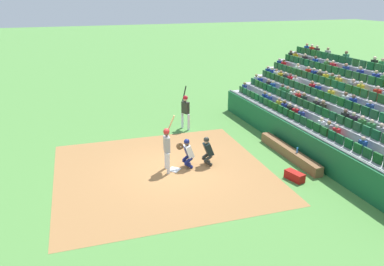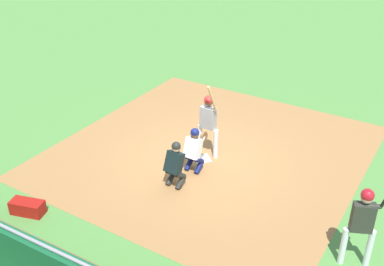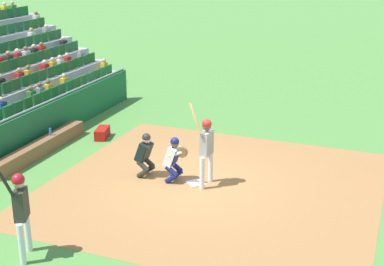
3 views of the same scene
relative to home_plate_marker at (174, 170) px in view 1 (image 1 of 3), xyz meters
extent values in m
plane|color=#4E873D|center=(0.00, 0.00, -0.02)|extent=(160.00, 160.00, 0.00)
cube|color=#9D6D3F|center=(0.00, 0.50, -0.01)|extent=(8.65, 8.88, 0.01)
cube|color=white|center=(0.00, 0.00, 0.00)|extent=(0.62, 0.62, 0.02)
cylinder|color=silver|center=(-0.25, 0.32, 0.43)|extent=(0.14, 0.14, 0.89)
cylinder|color=silver|center=(0.29, 0.26, 0.43)|extent=(0.14, 0.14, 0.89)
cube|color=gray|center=(0.02, 0.29, 1.19)|extent=(0.46, 0.27, 0.63)
sphere|color=brown|center=(0.02, 0.29, 1.67)|extent=(0.23, 0.23, 0.23)
sphere|color=#B42321|center=(0.02, 0.29, 1.73)|extent=(0.26, 0.26, 0.26)
cylinder|color=gray|center=(0.07, 0.26, 1.50)|extent=(0.48, 0.19, 0.14)
cylinder|color=gray|center=(0.24, 0.24, 1.50)|extent=(0.18, 0.16, 0.13)
cylinder|color=tan|center=(0.25, 0.06, 1.91)|extent=(0.16, 0.39, 0.81)
sphere|color=black|center=(0.29, 0.21, 1.52)|extent=(0.06, 0.06, 0.06)
cylinder|color=navy|center=(-0.08, -0.61, 0.14)|extent=(0.16, 0.39, 0.34)
cylinder|color=navy|center=(-0.08, -0.61, 0.36)|extent=(0.16, 0.39, 0.33)
cylinder|color=navy|center=(0.24, -0.63, 0.14)|extent=(0.16, 0.39, 0.34)
cylinder|color=navy|center=(0.24, -0.63, 0.36)|extent=(0.16, 0.39, 0.33)
cube|color=white|center=(0.08, -0.68, 0.72)|extent=(0.44, 0.43, 0.60)
cube|color=navy|center=(0.09, -0.55, 0.72)|extent=(0.39, 0.22, 0.45)
sphere|color=brown|center=(0.09, -0.58, 1.09)|extent=(0.22, 0.22, 0.22)
cube|color=black|center=(0.09, -0.58, 1.09)|extent=(0.20, 0.11, 0.20)
sphere|color=navy|center=(0.09, -0.58, 1.15)|extent=(0.24, 0.24, 0.24)
cylinder|color=brown|center=(0.22, -0.32, 0.93)|extent=(0.08, 0.30, 0.30)
cylinder|color=white|center=(0.24, -0.50, 0.86)|extent=(0.14, 0.40, 0.22)
cylinder|color=#252722|center=(-0.13, -1.47, 0.14)|extent=(0.18, 0.40, 0.34)
cylinder|color=#252722|center=(-0.13, -1.47, 0.36)|extent=(0.18, 0.39, 0.33)
cylinder|color=#252722|center=(0.19, -1.50, 0.14)|extent=(0.18, 0.40, 0.34)
cylinder|color=#252722|center=(0.19, -1.50, 0.36)|extent=(0.18, 0.39, 0.33)
cube|color=black|center=(0.02, -1.54, 0.72)|extent=(0.46, 0.46, 0.60)
cube|color=#252722|center=(0.03, -1.42, 0.72)|extent=(0.40, 0.25, 0.45)
sphere|color=tan|center=(0.03, -1.44, 1.09)|extent=(0.22, 0.22, 0.22)
cube|color=black|center=(0.03, -1.44, 1.09)|extent=(0.21, 0.13, 0.20)
sphere|color=#252722|center=(0.03, -1.44, 1.15)|extent=(0.24, 0.24, 0.24)
cube|color=#165931|center=(0.00, -5.82, 0.61)|extent=(14.40, 0.24, 1.26)
cylinder|color=gray|center=(0.00, -5.82, 1.28)|extent=(14.40, 0.07, 0.07)
cube|color=brown|center=(-0.44, -5.27, 0.20)|extent=(4.34, 0.40, 0.44)
cylinder|color=blue|center=(-0.99, -5.28, 0.54)|extent=(0.07, 0.07, 0.24)
cube|color=#A01610|center=(-2.43, -4.23, 0.16)|extent=(0.87, 0.55, 0.34)
cylinder|color=silver|center=(4.47, -2.16, 0.43)|extent=(0.17, 0.17, 0.89)
cylinder|color=silver|center=(4.95, -1.96, 0.43)|extent=(0.17, 0.17, 0.89)
cube|color=#2D2F27|center=(4.71, -2.06, 1.20)|extent=(0.48, 0.37, 0.63)
sphere|color=tan|center=(4.71, -2.06, 1.67)|extent=(0.23, 0.23, 0.23)
sphere|color=red|center=(4.71, -2.06, 1.73)|extent=(0.26, 0.26, 0.26)
cylinder|color=#2D2F27|center=(4.77, -2.06, 1.50)|extent=(0.47, 0.21, 0.14)
cylinder|color=#2D2F27|center=(4.93, -2.00, 1.50)|extent=(0.16, 0.10, 0.13)
cylinder|color=black|center=(5.07, -2.12, 1.90)|extent=(0.25, 0.33, 0.77)
sphere|color=black|center=(4.98, -2.00, 1.52)|extent=(0.06, 0.06, 0.06)
cube|color=#9D9BA1|center=(0.00, -7.77, 0.24)|extent=(19.97, 0.88, 0.50)
cube|color=#164B1F|center=(-3.08, -7.64, 0.70)|extent=(0.44, 0.10, 0.42)
cube|color=#1B4C29|center=(-2.52, -7.64, 0.70)|extent=(0.44, 0.10, 0.42)
cube|color=#195326|center=(-1.96, -7.64, 0.70)|extent=(0.44, 0.10, 0.42)
cube|color=navy|center=(-1.96, -7.87, 0.75)|extent=(0.32, 0.22, 0.52)
sphere|color=tan|center=(-1.96, -7.87, 1.11)|extent=(0.19, 0.19, 0.19)
cube|color=#125326|center=(-1.40, -7.64, 0.70)|extent=(0.44, 0.10, 0.42)
cube|color=#164A2C|center=(-0.84, -7.64, 0.70)|extent=(0.44, 0.10, 0.42)
cube|color=#124C2B|center=(-0.28, -7.64, 0.70)|extent=(0.44, 0.10, 0.42)
cube|color=red|center=(-0.28, -7.87, 0.75)|extent=(0.32, 0.22, 0.52)
sphere|color=beige|center=(-0.28, -7.87, 1.11)|extent=(0.19, 0.19, 0.19)
cube|color=#1A5023|center=(0.28, -7.64, 0.70)|extent=(0.44, 0.10, 0.42)
cube|color=#8F949A|center=(0.28, -7.87, 0.75)|extent=(0.32, 0.22, 0.52)
sphere|color=#B07D4F|center=(0.28, -7.87, 1.11)|extent=(0.19, 0.19, 0.19)
cube|color=#195125|center=(0.84, -7.64, 0.70)|extent=(0.44, 0.10, 0.42)
cube|color=white|center=(0.84, -7.87, 0.75)|extent=(0.32, 0.22, 0.52)
sphere|color=beige|center=(0.84, -7.87, 1.11)|extent=(0.19, 0.19, 0.19)
cube|color=#185025|center=(1.40, -7.64, 0.70)|extent=(0.44, 0.10, 0.42)
cube|color=#1E4A2D|center=(1.96, -7.64, 0.70)|extent=(0.44, 0.10, 0.42)
cube|color=#1A512D|center=(2.52, -7.64, 0.70)|extent=(0.44, 0.10, 0.42)
cube|color=navy|center=(2.52, -7.87, 0.75)|extent=(0.32, 0.22, 0.52)
sphere|color=beige|center=(2.52, -7.87, 1.11)|extent=(0.19, 0.19, 0.19)
cube|color=#184E1F|center=(3.08, -7.64, 0.70)|extent=(0.44, 0.10, 0.42)
cube|color=red|center=(3.08, -7.87, 0.75)|extent=(0.32, 0.22, 0.52)
sphere|color=beige|center=(3.08, -7.87, 1.11)|extent=(0.19, 0.19, 0.19)
cube|color=#1A512A|center=(3.64, -7.64, 0.70)|extent=(0.44, 0.10, 0.42)
cube|color=black|center=(3.64, -7.87, 0.75)|extent=(0.32, 0.22, 0.52)
sphere|color=beige|center=(3.64, -7.87, 1.11)|extent=(0.19, 0.19, 0.19)
cube|color=#165425|center=(4.20, -7.64, 0.70)|extent=(0.44, 0.10, 0.42)
cube|color=navy|center=(4.20, -7.87, 0.75)|extent=(0.32, 0.22, 0.52)
sphere|color=brown|center=(4.20, -7.87, 1.11)|extent=(0.19, 0.19, 0.19)
cube|color=#205521|center=(4.76, -7.64, 0.70)|extent=(0.44, 0.10, 0.42)
cube|color=gold|center=(4.76, -7.87, 0.75)|extent=(0.32, 0.22, 0.52)
sphere|color=#A27759|center=(4.76, -7.87, 1.11)|extent=(0.19, 0.19, 0.19)
cube|color=#175322|center=(5.32, -7.64, 0.70)|extent=(0.44, 0.10, 0.42)
cube|color=#20552B|center=(5.88, -7.64, 0.70)|extent=(0.44, 0.10, 0.42)
cube|color=navy|center=(5.88, -7.87, 0.75)|extent=(0.32, 0.22, 0.52)
sphere|color=#C8B088|center=(5.88, -7.87, 1.11)|extent=(0.19, 0.19, 0.19)
cube|color=#16502D|center=(6.44, -7.64, 0.70)|extent=(0.44, 0.10, 0.42)
cube|color=navy|center=(6.44, -7.87, 0.75)|extent=(0.32, 0.22, 0.52)
sphere|color=#A67A53|center=(6.44, -7.87, 1.11)|extent=(0.19, 0.19, 0.19)
cube|color=#125628|center=(7.01, -7.64, 0.70)|extent=(0.44, 0.10, 0.42)
cube|color=#175125|center=(7.57, -7.64, 0.70)|extent=(0.44, 0.10, 0.42)
cube|color=#1F4F2D|center=(8.13, -7.64, 0.70)|extent=(0.44, 0.10, 0.42)
cube|color=#14502D|center=(8.69, -7.64, 0.70)|extent=(0.44, 0.10, 0.42)
cube|color=#1E4F27|center=(9.25, -7.64, 0.70)|extent=(0.44, 0.10, 0.42)
cube|color=navy|center=(9.25, -7.87, 0.75)|extent=(0.32, 0.22, 0.52)
sphere|color=#9F7852|center=(9.25, -7.87, 1.11)|extent=(0.19, 0.19, 0.19)
cube|color=#9D9BA1|center=(0.00, -8.64, 0.49)|extent=(19.97, 0.88, 1.01)
cube|color=#134C28|center=(-1.96, -8.51, 1.20)|extent=(0.44, 0.10, 0.42)
cube|color=gray|center=(-1.96, -8.74, 1.25)|extent=(0.32, 0.22, 0.52)
sphere|color=#C8A78C|center=(-1.96, -8.74, 1.61)|extent=(0.19, 0.19, 0.19)
cube|color=#18522D|center=(-1.40, -8.51, 1.20)|extent=(0.44, 0.10, 0.42)
cube|color=#296F37|center=(-1.40, -8.74, 1.25)|extent=(0.32, 0.22, 0.52)
sphere|color=beige|center=(-1.40, -8.74, 1.61)|extent=(0.19, 0.19, 0.19)
cube|color=#1E502D|center=(-0.84, -8.51, 1.20)|extent=(0.44, 0.10, 0.42)
cube|color=#316C33|center=(-0.84, -8.74, 1.25)|extent=(0.32, 0.22, 0.52)
sphere|color=beige|center=(-0.84, -8.74, 1.61)|extent=(0.19, 0.19, 0.19)
cube|color=#1A5528|center=(-0.28, -8.51, 1.20)|extent=(0.44, 0.10, 0.42)
cube|color=#2B1D30|center=(-0.28, -8.74, 1.25)|extent=(0.32, 0.22, 0.52)
sphere|color=#C7AF89|center=(-0.28, -8.74, 1.61)|extent=(0.19, 0.19, 0.19)
cube|color=#1A4F26|center=(0.28, -8.51, 1.20)|extent=(0.44, 0.10, 0.42)
cube|color=#242626|center=(0.28, -8.74, 1.25)|extent=(0.32, 0.22, 0.52)
sphere|color=brown|center=(0.28, -8.74, 1.61)|extent=(0.19, 0.19, 0.19)
cube|color=#164B29|center=(0.84, -8.51, 1.20)|extent=(0.44, 0.10, 0.42)
cube|color=#175622|center=(1.40, -8.51, 1.20)|extent=(0.44, 0.10, 0.42)
cube|color=#185228|center=(1.96, -8.51, 1.20)|extent=(0.44, 0.10, 0.42)
cube|color=#2C2A1E|center=(1.96, -8.74, 1.25)|extent=(0.32, 0.22, 0.52)
sphere|color=#A77552|center=(1.96, -8.74, 1.61)|extent=(0.19, 0.19, 0.19)
cube|color=#205826|center=(2.52, -8.51, 1.20)|extent=(0.44, 0.10, 0.42)
cube|color=#2D282B|center=(2.52, -8.74, 1.25)|extent=(0.32, 0.22, 0.52)
sphere|color=beige|center=(2.52, -8.74, 1.61)|extent=(0.19, 0.19, 0.19)
cube|color=#1A4B23|center=(3.08, -8.51, 1.20)|extent=(0.44, 0.10, 0.42)
cube|color=#205127|center=(3.64, -8.51, 1.20)|extent=(0.44, 0.10, 0.42)
cube|color=#1C2B27|center=(3.64, -8.74, 1.25)|extent=(0.32, 0.22, 0.52)
sphere|color=#A1794D|center=(3.64, -8.74, 1.61)|extent=(0.19, 0.19, 0.19)
cube|color=#16492C|center=(4.20, -8.51, 1.20)|extent=(0.44, 0.10, 0.42)
cube|color=red|center=(4.20, -8.74, 1.25)|extent=(0.32, 0.22, 0.52)
sphere|color=#DBB17C|center=(4.20, -8.74, 1.61)|extent=(0.19, 0.19, 0.19)
cube|color=#1F4C2A|center=(4.76, -8.51, 1.20)|extent=(0.44, 0.10, 0.42)
cube|color=white|center=(4.76, -8.74, 1.25)|extent=(0.32, 0.22, 0.52)
sphere|color=#AA795E|center=(4.76, -8.74, 1.61)|extent=(0.19, 0.19, 0.19)
cube|color=#174B2B|center=(5.32, -8.51, 1.20)|extent=(0.44, 0.10, 0.42)
cube|color=#296A36|center=(5.32, -8.74, 1.25)|extent=(0.32, 0.22, 0.52)
sphere|color=#A67658|center=(5.32, -8.74, 1.61)|extent=(0.19, 0.19, 0.19)
cube|color=#205529|center=(5.88, -8.51, 1.20)|extent=(0.44, 0.10, 0.42)
cube|color=#277C3E|center=(5.88, -8.74, 1.25)|extent=(0.32, 0.22, 0.52)
sphere|color=brown|center=(5.88, -8.74, 1.61)|extent=(0.19, 0.19, 0.19)
cube|color=#13492C|center=(6.44, -8.51, 1.20)|extent=(0.44, 0.10, 0.42)
cube|color=#14582C|center=(7.01, -8.51, 1.20)|extent=(0.44, 0.10, 0.42)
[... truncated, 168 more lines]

